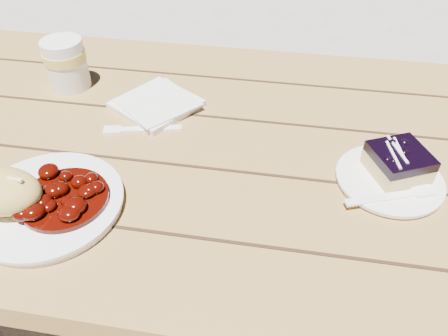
% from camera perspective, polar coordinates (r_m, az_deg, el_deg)
% --- Properties ---
extents(picnic_table, '(2.00, 1.55, 0.75)m').
position_cam_1_polar(picnic_table, '(0.95, 13.56, -5.76)').
color(picnic_table, brown).
rests_on(picnic_table, ground).
extents(main_plate, '(0.24, 0.24, 0.02)m').
position_cam_1_polar(main_plate, '(0.77, -22.04, -4.45)').
color(main_plate, white).
rests_on(main_plate, picnic_table).
extents(goulash_stew, '(0.14, 0.14, 0.04)m').
position_cam_1_polar(goulash_stew, '(0.74, -20.40, -2.94)').
color(goulash_stew, '#390602').
rests_on(goulash_stew, main_plate).
extents(bread_roll, '(0.13, 0.09, 0.07)m').
position_cam_1_polar(bread_roll, '(0.76, -27.10, -2.67)').
color(bread_roll, '#DAB253').
rests_on(bread_roll, main_plate).
extents(dessert_plate, '(0.18, 0.18, 0.01)m').
position_cam_1_polar(dessert_plate, '(0.81, 20.75, -1.46)').
color(dessert_plate, white).
rests_on(dessert_plate, picnic_table).
extents(blueberry_cake, '(0.12, 0.12, 0.05)m').
position_cam_1_polar(blueberry_cake, '(0.80, 21.83, 0.74)').
color(blueberry_cake, '#E5C47D').
rests_on(blueberry_cake, dessert_plate).
extents(fork_dessert, '(0.16, 0.08, 0.00)m').
position_cam_1_polar(fork_dessert, '(0.76, 19.87, -3.68)').
color(fork_dessert, white).
rests_on(fork_dessert, dessert_plate).
extents(napkin_stack, '(0.21, 0.21, 0.01)m').
position_cam_1_polar(napkin_stack, '(0.95, -8.82, 8.21)').
color(napkin_stack, white).
rests_on(napkin_stack, picnic_table).
extents(fork_table, '(0.16, 0.06, 0.00)m').
position_cam_1_polar(fork_table, '(0.89, -9.60, 5.10)').
color(fork_table, white).
rests_on(fork_table, picnic_table).
extents(second_cup, '(0.09, 0.09, 0.11)m').
position_cam_1_polar(second_cup, '(1.05, -19.90, 12.65)').
color(second_cup, white).
rests_on(second_cup, picnic_table).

